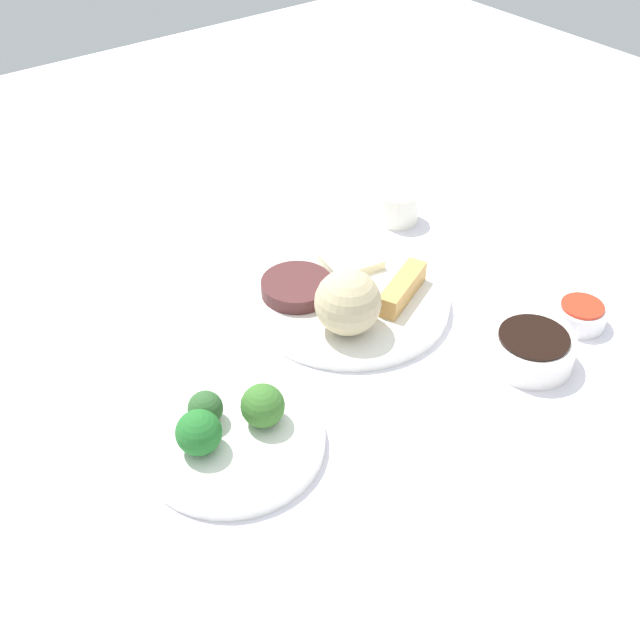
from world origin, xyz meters
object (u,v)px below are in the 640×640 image
sauce_ramekin_sweet_and_sour (580,316)px  broccoli_plate (233,441)px  main_plate (349,300)px  soy_sauce_bowl (531,350)px  teacup (398,206)px

sauce_ramekin_sweet_and_sour → broccoli_plate: bearing=-11.4°
main_plate → soy_sauce_bowl: (-0.10, 0.22, 0.01)m
main_plate → teacup: (-0.19, -0.12, 0.02)m
main_plate → sauce_ramekin_sweet_and_sour: sauce_ramekin_sweet_and_sour is taller
broccoli_plate → main_plate: bearing=-155.4°
sauce_ramekin_sweet_and_sour → main_plate: bearing=-45.2°
broccoli_plate → teacup: 0.51m
soy_sauce_bowl → teacup: (-0.09, -0.34, 0.01)m
broccoli_plate → soy_sauce_bowl: 0.37m
broccoli_plate → teacup: bearing=-152.1°
main_plate → soy_sauce_bowl: bearing=114.9°
teacup → broccoli_plate: bearing=27.9°
broccoli_plate → sauce_ramekin_sweet_and_sour: 0.48m
main_plate → broccoli_plate: 0.28m
soy_sauce_bowl → sauce_ramekin_sweet_and_sour: (-0.11, -0.01, -0.01)m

